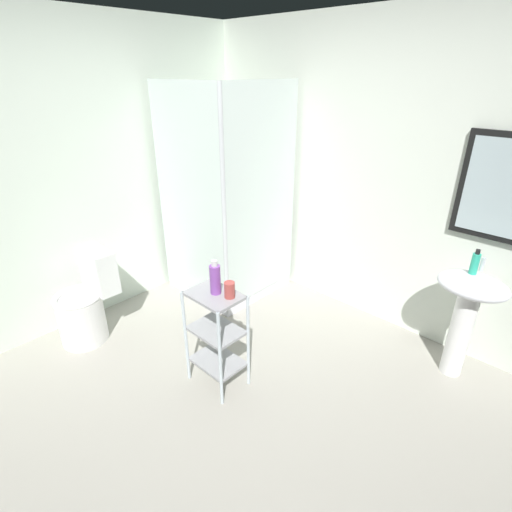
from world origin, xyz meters
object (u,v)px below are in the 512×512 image
(pedestal_sink, at_px, (467,306))
(storage_cart, at_px, (216,332))
(toilet, at_px, (86,305))
(conditioner_bottle_purple, at_px, (215,279))
(shower_stall, at_px, (228,249))
(hand_soap_bottle, at_px, (475,263))
(rinse_cup, at_px, (230,290))

(pedestal_sink, relative_size, storage_cart, 1.09)
(toilet, xyz_separation_m, storage_cart, (1.19, 0.39, 0.12))
(conditioner_bottle_purple, bearing_deg, shower_stall, 133.63)
(shower_stall, bearing_deg, storage_cart, -46.81)
(hand_soap_bottle, distance_m, rinse_cup, 1.66)
(hand_soap_bottle, bearing_deg, rinse_cup, -130.16)
(pedestal_sink, bearing_deg, storage_cart, -133.43)
(storage_cart, height_order, conditioner_bottle_purple, conditioner_bottle_purple)
(toilet, distance_m, conditioner_bottle_purple, 1.36)
(shower_stall, bearing_deg, rinse_cup, -42.37)
(shower_stall, distance_m, storage_cart, 1.31)
(shower_stall, distance_m, rinse_cup, 1.39)
(conditioner_bottle_purple, bearing_deg, pedestal_sink, 46.13)
(storage_cart, xyz_separation_m, rinse_cup, (0.10, 0.04, 0.36))
(storage_cart, height_order, hand_soap_bottle, hand_soap_bottle)
(shower_stall, xyz_separation_m, storage_cart, (0.90, -0.95, -0.03))
(pedestal_sink, bearing_deg, toilet, -145.26)
(pedestal_sink, height_order, rinse_cup, rinse_cup)
(conditioner_bottle_purple, xyz_separation_m, rinse_cup, (0.11, 0.03, -0.05))
(rinse_cup, bearing_deg, storage_cart, -157.28)
(pedestal_sink, xyz_separation_m, conditioner_bottle_purple, (-1.21, -1.25, 0.27))
(shower_stall, relative_size, conditioner_bottle_purple, 8.42)
(hand_soap_bottle, bearing_deg, shower_stall, -170.23)
(hand_soap_bottle, height_order, rinse_cup, hand_soap_bottle)
(pedestal_sink, distance_m, toilet, 2.92)
(storage_cart, bearing_deg, shower_stall, 133.19)
(storage_cart, distance_m, rinse_cup, 0.37)
(shower_stall, distance_m, conditioner_bottle_purple, 1.35)
(conditioner_bottle_purple, relative_size, rinse_cup, 2.21)
(toilet, bearing_deg, pedestal_sink, 34.74)
(storage_cart, xyz_separation_m, conditioner_bottle_purple, (-0.00, 0.02, 0.41))
(shower_stall, height_order, toilet, shower_stall)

